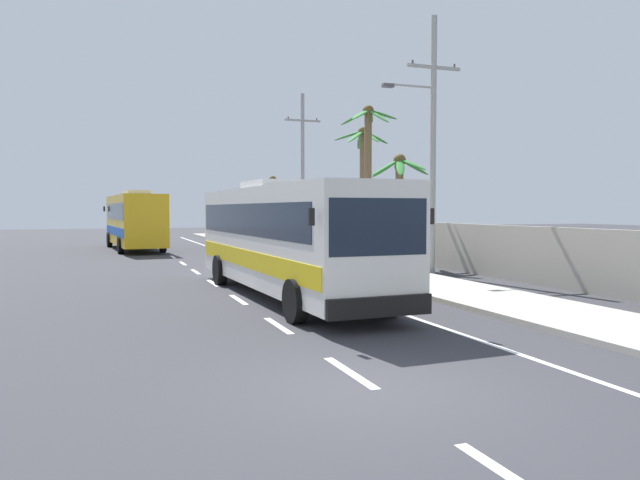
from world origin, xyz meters
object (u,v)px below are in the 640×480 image
coach_bus_foreground (286,235)px  coach_bus_far_lane (135,219)px  utility_pole_mid (432,140)px  palm_fourth (368,162)px  palm_nearest (399,190)px  motorcycle_beside_bus (279,252)px  palm_second (272,194)px  palm_third (363,172)px  utility_pole_far (303,169)px

coach_bus_foreground → coach_bus_far_lane: bearing=97.7°
utility_pole_mid → palm_fourth: utility_pole_mid is taller
coach_bus_foreground → palm_nearest: size_ratio=2.38×
motorcycle_beside_bus → palm_second: size_ratio=0.37×
palm_second → palm_third: palm_third is taller
coach_bus_far_lane → motorcycle_beside_bus: size_ratio=5.67×
utility_pole_mid → palm_nearest: bearing=87.9°
coach_bus_foreground → palm_third: (8.64, 13.67, 2.90)m
palm_second → motorcycle_beside_bus: bearing=-104.6°
palm_third → utility_pole_mid: bearing=-98.4°
utility_pole_far → utility_pole_mid: bearing=-90.3°
utility_pole_mid → palm_nearest: size_ratio=2.01×
palm_fourth → coach_bus_foreground: bearing=-126.8°
utility_pole_far → palm_third: (1.41, -6.42, -0.52)m
coach_bus_foreground → palm_nearest: (7.26, 6.58, 1.64)m
utility_pole_mid → palm_third: (1.49, 10.02, -0.65)m
utility_pole_mid → palm_nearest: utility_pole_mid is taller
coach_bus_far_lane → utility_pole_far: (10.40, -3.44, 3.30)m
coach_bus_far_lane → motorcycle_beside_bus: (5.78, -13.82, -1.32)m
utility_pole_mid → utility_pole_far: size_ratio=1.01×
palm_fourth → utility_pole_mid: bearing=-88.9°
utility_pole_far → palm_third: utility_pole_far is taller
coach_bus_foreground → palm_nearest: 9.93m
motorcycle_beside_bus → utility_pole_far: size_ratio=0.19×
utility_pole_mid → palm_third: size_ratio=1.41×
utility_pole_mid → palm_fourth: bearing=91.1°
coach_bus_far_lane → palm_second: (10.69, 5.00, 1.89)m
coach_bus_foreground → palm_nearest: palm_nearest is taller
palm_third → palm_fourth: palm_fourth is taller
coach_bus_foreground → utility_pole_mid: (7.15, 3.65, 3.55)m
palm_second → coach_bus_far_lane: bearing=-154.9°
utility_pole_mid → utility_pole_far: 16.43m
utility_pole_far → coach_bus_far_lane: bearing=161.7°
utility_pole_mid → palm_third: 10.15m
palm_second → palm_third: 14.92m
motorcycle_beside_bus → utility_pole_mid: utility_pole_mid is taller
utility_pole_far → palm_second: (0.30, 8.44, -1.41)m
utility_pole_far → motorcycle_beside_bus: bearing=-114.0°
palm_nearest → palm_third: (1.38, 7.09, 1.27)m
utility_pole_far → palm_third: bearing=-77.6°
motorcycle_beside_bus → palm_fourth: bearing=-3.6°
palm_nearest → palm_third: bearing=79.0°
utility_pole_mid → palm_nearest: (0.11, 2.93, -1.92)m
utility_pole_mid → palm_second: size_ratio=1.94×
coach_bus_foreground → palm_second: bearing=75.2°
motorcycle_beside_bus → utility_pole_far: utility_pole_far is taller
utility_pole_far → palm_nearest: bearing=-89.8°
motorcycle_beside_bus → coach_bus_foreground: bearing=-105.0°
palm_third → palm_fourth: size_ratio=0.94×
palm_second → palm_fourth: (-0.49, -19.10, 1.05)m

